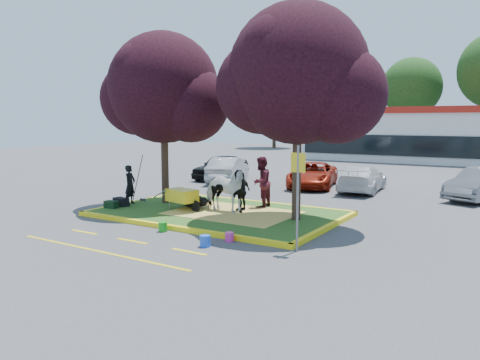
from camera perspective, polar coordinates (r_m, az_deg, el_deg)
The scene contains 31 objects.
ground at distance 16.56m, azimuth -2.61°, elevation -4.34°, with size 90.00×90.00×0.00m, color #424244.
median_island at distance 16.54m, azimuth -2.61°, elevation -4.08°, with size 8.00×5.00×0.15m, color #225019.
curb_near at distance 14.55m, azimuth -8.44°, elevation -5.73°, with size 8.30×0.16×0.15m, color yellow.
curb_far at distance 18.68m, azimuth 1.90°, elevation -2.77°, with size 8.30×0.16×0.15m, color yellow.
curb_left at distance 19.13m, azimuth -12.72°, elevation -2.71°, with size 0.16×5.30×0.15m, color yellow.
curb_right at distance 14.65m, azimuth 10.68°, elevation -5.68°, with size 0.16×5.30×0.15m, color yellow.
straw_bedding at distance 16.20m, azimuth -0.87°, elevation -4.03°, with size 4.20×3.00×0.01m, color #EBD761.
tree_purple_left at distance 18.27m, azimuth -9.30°, elevation 10.41°, with size 5.06×4.20×6.51m.
tree_purple_right at distance 14.96m, azimuth 7.13°, elevation 11.94°, with size 5.30×4.40×6.82m.
fire_lane_stripe_a at distance 14.86m, azimuth -18.46°, elevation -6.04°, with size 1.10×0.12×0.01m, color yellow.
fire_lane_stripe_b at distance 13.41m, azimuth -12.98°, elevation -7.27°, with size 1.10×0.12×0.01m, color yellow.
fire_lane_stripe_c at distance 12.12m, azimuth -6.20°, elevation -8.69°, with size 1.10×0.12×0.01m, color yellow.
fire_lane_long at distance 12.63m, azimuth -16.87°, elevation -8.31°, with size 6.00×0.10×0.01m, color yellow.
retail_building at distance 41.95m, azimuth 22.27°, elevation 5.24°, with size 20.40×8.40×4.40m.
treeline at distance 51.75m, azimuth 23.60°, elevation 11.54°, with size 46.58×7.80×14.63m.
cow at distance 16.22m, azimuth -1.98°, elevation -1.19°, with size 0.86×1.88×1.59m, color white.
calf at distance 17.29m, azimuth -5.78°, elevation -2.56°, with size 1.10×0.62×0.48m, color black.
handler at distance 18.32m, azimuth -13.25°, elevation -0.56°, with size 0.54×0.36×1.49m, color black.
visitor_a at distance 17.18m, azimuth 2.58°, elevation -0.25°, with size 0.91×0.71×1.87m, color #4A1522.
visitor_b at distance 16.51m, azimuth 0.23°, elevation -1.38°, with size 0.82×0.34×1.39m, color black.
wheelbarrow at distance 16.75m, azimuth -7.05°, elevation -1.93°, with size 2.00×0.86×0.75m.
gear_bag_dark at distance 18.07m, azimuth -14.31°, elevation -2.59°, with size 0.60×0.33×0.31m, color black.
gear_bag_green at distance 17.76m, azimuth -15.41°, elevation -2.88°, with size 0.48×0.30×0.26m, color black.
sign_post at distance 11.83m, azimuth 7.05°, elevation -0.72°, with size 0.38×0.06×2.72m.
bucket_green at distance 14.34m, azimuth -9.39°, elevation -5.65°, with size 0.27×0.27×0.29m, color #17971B.
bucket_pink at distance 13.01m, azimuth -1.30°, elevation -6.95°, with size 0.24×0.24×0.26m, color #E8339D.
bucket_blue at distance 12.53m, azimuth -4.28°, elevation -7.42°, with size 0.29×0.29×0.31m, color blue.
car_black at distance 26.73m, azimuth -2.33°, elevation 1.61°, with size 1.65×4.11×1.40m, color black.
car_silver at distance 25.36m, azimuth -1.48°, elevation 1.26°, with size 1.44×4.13×1.36m, color #999CA0.
car_red at distance 23.74m, azimuth 8.86°, elevation 0.63°, with size 2.07×4.48×1.25m, color maroon.
car_white at distance 22.74m, azimuth 14.67°, elevation 0.18°, with size 1.73×4.27×1.24m, color silver.
Camera 1 is at (9.26, -13.32, 3.32)m, focal length 35.00 mm.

